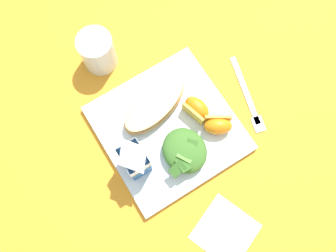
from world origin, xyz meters
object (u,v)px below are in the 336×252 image
at_px(green_salad_pile, 183,151).
at_px(drinking_clear_cup, 98,51).
at_px(milk_carton, 134,159).
at_px(orange_wedge_front, 218,125).
at_px(cheesy_pizza_bread, 156,103).
at_px(orange_wedge_middle, 197,109).
at_px(paper_napkin, 225,231).
at_px(metal_fork, 249,100).
at_px(white_plate, 168,128).

distance_m(green_salad_pile, drinking_clear_cup, 0.29).
bearing_deg(milk_carton, drinking_clear_cup, -11.77).
xyz_separation_m(orange_wedge_front, drinking_clear_cup, (0.28, 0.13, 0.01)).
bearing_deg(cheesy_pizza_bread, orange_wedge_front, -142.59).
relative_size(cheesy_pizza_bread, milk_carton, 1.69).
xyz_separation_m(cheesy_pizza_bread, orange_wedge_middle, (-0.06, -0.07, 0.00)).
xyz_separation_m(orange_wedge_middle, drinking_clear_cup, (0.23, 0.12, 0.01)).
distance_m(cheesy_pizza_bread, green_salad_pile, 0.12).
bearing_deg(paper_napkin, milk_carton, 21.35).
bearing_deg(orange_wedge_front, metal_fork, -80.11).
relative_size(green_salad_pile, drinking_clear_cup, 1.10).
bearing_deg(paper_napkin, metal_fork, -44.86).
height_order(white_plate, metal_fork, white_plate).
distance_m(cheesy_pizza_bread, milk_carton, 0.14).
relative_size(paper_napkin, drinking_clear_cup, 1.21).
bearing_deg(metal_fork, drinking_clear_cup, 41.94).
relative_size(milk_carton, orange_wedge_front, 1.57).
bearing_deg(drinking_clear_cup, orange_wedge_middle, -152.85).
bearing_deg(orange_wedge_middle, paper_napkin, 160.35).
xyz_separation_m(green_salad_pile, paper_napkin, (-0.18, 0.01, -0.03)).
relative_size(orange_wedge_middle, paper_napkin, 0.61).
distance_m(white_plate, milk_carton, 0.12).
bearing_deg(metal_fork, milk_carton, 88.91).
height_order(milk_carton, paper_napkin, milk_carton).
bearing_deg(drinking_clear_cup, white_plate, -168.70).
bearing_deg(green_salad_pile, drinking_clear_cup, 8.17).
distance_m(white_plate, orange_wedge_middle, 0.08).
relative_size(white_plate, orange_wedge_front, 4.00).
distance_m(white_plate, paper_napkin, 0.25).
bearing_deg(milk_carton, cheesy_pizza_bread, -48.94).
distance_m(orange_wedge_front, orange_wedge_middle, 0.06).
height_order(milk_carton, metal_fork, milk_carton).
relative_size(orange_wedge_front, orange_wedge_middle, 1.04).
xyz_separation_m(orange_wedge_middle, paper_napkin, (-0.24, 0.09, -0.03)).
height_order(white_plate, paper_napkin, white_plate).
height_order(orange_wedge_middle, drinking_clear_cup, drinking_clear_cup).
relative_size(cheesy_pizza_bread, orange_wedge_middle, 2.75).
bearing_deg(cheesy_pizza_bread, green_salad_pile, 176.89).
bearing_deg(orange_wedge_front, milk_carton, 82.90).
xyz_separation_m(orange_wedge_middle, metal_fork, (-0.04, -0.12, -0.03)).
relative_size(cheesy_pizza_bread, green_salad_pile, 1.85).
bearing_deg(green_salad_pile, cheesy_pizza_bread, -3.11).
height_order(cheesy_pizza_bread, orange_wedge_front, orange_wedge_front).
xyz_separation_m(milk_carton, paper_napkin, (-0.21, -0.08, -0.07)).
bearing_deg(white_plate, orange_wedge_middle, -92.65).
height_order(green_salad_pile, metal_fork, green_salad_pile).
bearing_deg(white_plate, green_salad_pile, 177.25).
relative_size(milk_carton, orange_wedge_middle, 1.63).
relative_size(orange_wedge_front, drinking_clear_cup, 0.77).
relative_size(orange_wedge_middle, drinking_clear_cup, 0.74).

